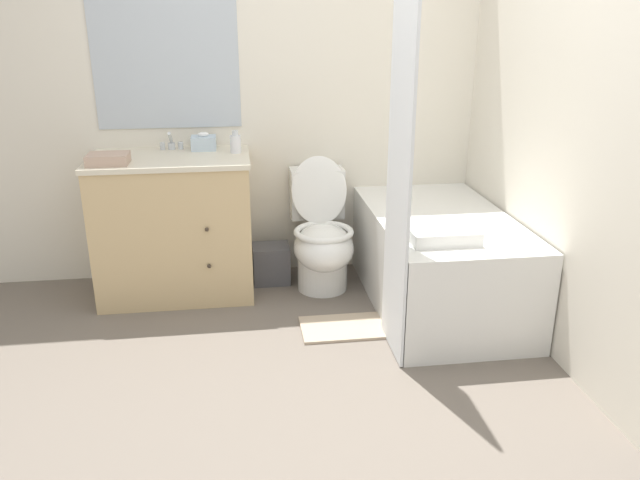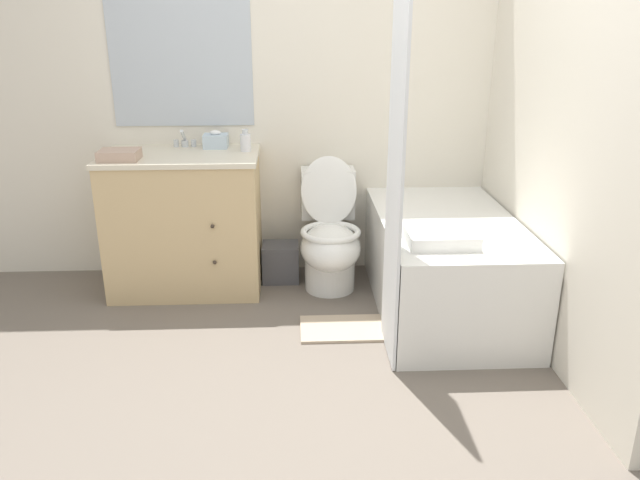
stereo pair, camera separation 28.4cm
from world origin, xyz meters
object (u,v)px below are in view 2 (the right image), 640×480
(bathtub, at_px, (445,264))
(hand_towel_folded, at_px, (119,155))
(tissue_box, at_px, (216,141))
(wastebasket, at_px, (281,262))
(bath_mat, at_px, (347,328))
(vanity_cabinet, at_px, (185,221))
(sink_faucet, at_px, (185,142))
(bath_towel_folded, at_px, (441,238))
(toilet, at_px, (330,239))
(soap_dispenser, at_px, (246,142))

(bathtub, distance_m, hand_towel_folded, 1.99)
(bathtub, distance_m, tissue_box, 1.60)
(wastebasket, distance_m, bath_mat, 0.82)
(vanity_cabinet, relative_size, hand_towel_folded, 4.19)
(sink_faucet, bearing_deg, vanity_cabinet, -90.00)
(bath_mat, bearing_deg, bathtub, 22.42)
(sink_faucet, height_order, bath_mat, sink_faucet)
(hand_towel_folded, xyz_separation_m, bath_mat, (1.28, -0.48, -0.89))
(vanity_cabinet, bearing_deg, bathtub, -14.52)
(sink_faucet, xyz_separation_m, bath_towel_folded, (1.42, -1.00, -0.31))
(hand_towel_folded, bearing_deg, bath_towel_folded, -20.43)
(hand_towel_folded, height_order, bath_towel_folded, hand_towel_folded)
(toilet, bearing_deg, sink_faucet, 164.73)
(vanity_cabinet, distance_m, toilet, 0.91)
(bath_mat, bearing_deg, sink_faucet, 139.02)
(wastebasket, height_order, hand_towel_folded, hand_towel_folded)
(toilet, relative_size, soap_dispenser, 6.16)
(soap_dispenser, distance_m, bath_mat, 1.29)
(soap_dispenser, relative_size, bath_towel_folded, 0.38)
(bathtub, bearing_deg, sink_faucet, 159.15)
(wastebasket, relative_size, bath_towel_folded, 0.71)
(vanity_cabinet, height_order, soap_dispenser, soap_dispenser)
(bathtub, xyz_separation_m, soap_dispenser, (-1.16, 0.45, 0.64))
(vanity_cabinet, distance_m, tissue_box, 0.54)
(vanity_cabinet, bearing_deg, soap_dispenser, 6.69)
(sink_faucet, xyz_separation_m, soap_dispenser, (0.39, -0.14, 0.02))
(wastebasket, distance_m, tissue_box, 0.89)
(wastebasket, relative_size, soap_dispenser, 1.86)
(vanity_cabinet, relative_size, tissue_box, 6.25)
(toilet, xyz_separation_m, tissue_box, (-0.70, 0.22, 0.59))
(hand_towel_folded, bearing_deg, toilet, 4.97)
(vanity_cabinet, distance_m, bathtub, 1.62)
(tissue_box, bearing_deg, bath_mat, -46.66)
(vanity_cabinet, height_order, bath_towel_folded, vanity_cabinet)
(wastebasket, bearing_deg, vanity_cabinet, -173.24)
(vanity_cabinet, xyz_separation_m, hand_towel_folded, (-0.32, -0.16, 0.46))
(toilet, xyz_separation_m, bath_mat, (0.06, -0.59, -0.32))
(vanity_cabinet, distance_m, wastebasket, 0.67)
(wastebasket, xyz_separation_m, soap_dispenser, (-0.20, -0.02, 0.80))
(bathtub, distance_m, bath_towel_folded, 0.53)
(soap_dispenser, height_order, bath_towel_folded, soap_dispenser)
(sink_faucet, relative_size, bath_towel_folded, 0.41)
(toilet, relative_size, bathtub, 0.60)
(bathtub, xyz_separation_m, wastebasket, (-0.97, 0.47, -0.16))
(soap_dispenser, relative_size, hand_towel_folded, 0.60)
(sink_faucet, height_order, soap_dispenser, soap_dispenser)
(tissue_box, bearing_deg, bath_towel_folded, -38.55)
(sink_faucet, height_order, tissue_box, sink_faucet)
(vanity_cabinet, distance_m, soap_dispenser, 0.62)
(toilet, bearing_deg, vanity_cabinet, 176.40)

